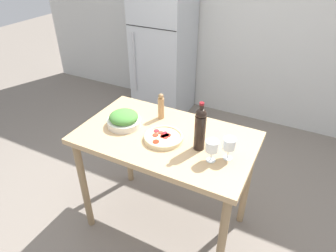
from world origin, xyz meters
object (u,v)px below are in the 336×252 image
object	(u,v)px
wine_glass_far	(229,145)
homemade_pizza	(163,137)
pepper_mill	(161,106)
refrigerator	(164,52)
wine_bottle	(200,128)
salad_bowl	(124,119)
wine_glass_near	(212,147)

from	to	relation	value
wine_glass_far	homemade_pizza	bearing A→B (deg)	-179.42
pepper_mill	homemade_pizza	bearing A→B (deg)	-58.65
refrigerator	pepper_mill	bearing A→B (deg)	-62.66
homemade_pizza	refrigerator	bearing A→B (deg)	117.92
refrigerator	wine_bottle	distance (m)	2.19
wine_bottle	wine_glass_far	bearing A→B (deg)	-4.54
pepper_mill	salad_bowl	xyz separation A→B (m)	(-0.20, -0.22, -0.05)
pepper_mill	salad_bowl	world-z (taller)	pepper_mill
wine_glass_far	salad_bowl	size ratio (longest dim) A/B	0.60
refrigerator	salad_bowl	bearing A→B (deg)	-71.05
pepper_mill	homemade_pizza	xyz separation A→B (m)	(0.15, -0.25, -0.08)
wine_glass_near	salad_bowl	xyz separation A→B (m)	(-0.73, 0.10, -0.06)
refrigerator	wine_glass_far	distance (m)	2.32
refrigerator	wine_glass_far	world-z (taller)	refrigerator
refrigerator	homemade_pizza	distance (m)	2.06
wine_glass_far	salad_bowl	bearing A→B (deg)	178.18
wine_glass_far	pepper_mill	xyz separation A→B (m)	(-0.62, 0.25, -0.01)
wine_glass_near	wine_glass_far	bearing A→B (deg)	38.93
wine_bottle	refrigerator	bearing A→B (deg)	124.22
salad_bowl	homemade_pizza	xyz separation A→B (m)	(0.35, -0.03, -0.03)
wine_glass_far	pepper_mill	bearing A→B (deg)	158.12
wine_glass_near	homemade_pizza	bearing A→B (deg)	170.06
wine_bottle	wine_glass_near	size ratio (longest dim) A/B	2.30
pepper_mill	wine_glass_far	bearing A→B (deg)	-21.88
refrigerator	wine_glass_far	size ratio (longest dim) A/B	11.24
wine_glass_near	homemade_pizza	xyz separation A→B (m)	(-0.38, 0.07, -0.09)
refrigerator	wine_glass_near	bearing A→B (deg)	-54.58
wine_glass_far	wine_glass_near	bearing A→B (deg)	-141.07
refrigerator	pepper_mill	world-z (taller)	refrigerator
wine_bottle	salad_bowl	world-z (taller)	wine_bottle
wine_bottle	pepper_mill	size ratio (longest dim) A/B	1.66
wine_glass_near	pepper_mill	size ratio (longest dim) A/B	0.72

